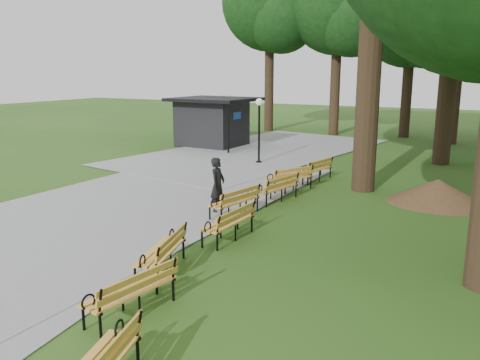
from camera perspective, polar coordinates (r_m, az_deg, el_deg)
The scene contains 13 objects.
ground at distance 11.76m, azimuth -6.32°, elevation -8.31°, with size 100.00×100.00×0.00m, color #285016.
path at distance 16.34m, azimuth -12.18°, elevation -2.41°, with size 12.00×38.00×0.06m, color gray.
person at distance 14.68m, azimuth -2.60°, elevation -0.59°, with size 0.61×0.40×1.67m, color black.
kiosk at distance 27.83m, azimuth -3.28°, elevation 6.76°, with size 4.34×3.77×2.71m, color black, non-canonical shape.
lamp_post at distance 22.35m, azimuth 2.24°, elevation 7.37°, with size 0.32×0.32×2.96m.
dirt_mound at distance 16.90m, azimuth 21.95°, elevation -1.24°, with size 2.65×2.65×0.81m, color #47301C.
bench_1 at distance 8.93m, azimuth -12.61°, elevation -12.48°, with size 1.90×0.64×0.88m, color gold, non-canonical shape.
bench_2 at distance 10.59m, azimuth -9.20°, elevation -8.25°, with size 1.90×0.64×0.88m, color gold, non-canonical shape.
bench_3 at distance 12.39m, azimuth -1.41°, elevation -4.97°, with size 1.90×0.64×0.88m, color gold, non-canonical shape.
bench_4 at distance 14.36m, azimuth -0.66°, elevation -2.49°, with size 1.90×0.64×0.88m, color gold, non-canonical shape.
bench_5 at distance 16.04m, azimuth 4.24°, elevation -0.92°, with size 1.90×0.64×0.88m, color gold, non-canonical shape.
bench_6 at distance 17.54m, azimuth 5.76°, elevation 0.23°, with size 1.90×0.64×0.88m, color gold, non-canonical shape.
bench_7 at distance 19.20m, azimuth 8.66°, elevation 1.22°, with size 1.90×0.64×0.88m, color gold, non-canonical shape.
Camera 1 is at (6.18, -9.09, 4.18)m, focal length 36.75 mm.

